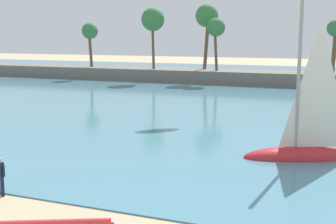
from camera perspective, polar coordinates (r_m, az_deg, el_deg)
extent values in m
cube|color=teal|center=(59.33, 13.80, 2.85)|extent=(220.00, 87.70, 0.06)
cube|color=slate|center=(63.03, 14.35, 4.00)|extent=(117.69, 6.00, 1.80)
cylinder|color=brown|center=(66.69, -1.87, 8.38)|extent=(0.71, 0.73, 7.07)
sphere|color=#38753D|center=(66.72, -1.88, 11.41)|extent=(3.33, 3.33, 3.33)
cylinder|color=brown|center=(66.80, 4.80, 8.58)|extent=(0.93, 0.68, 7.59)
sphere|color=#38753D|center=(66.85, 4.85, 11.82)|extent=(3.27, 3.27, 3.27)
cylinder|color=brown|center=(63.71, 5.94, 7.76)|extent=(0.65, 0.71, 5.90)
sphere|color=#38753D|center=(63.69, 5.98, 10.40)|extent=(2.51, 2.51, 2.51)
cylinder|color=brown|center=(72.50, -9.60, 7.73)|extent=(0.75, 0.45, 5.50)
sphere|color=#38753D|center=(72.48, -9.66, 9.89)|extent=(2.49, 2.49, 2.49)
cylinder|color=brown|center=(61.86, 19.91, 7.11)|extent=(0.70, 0.81, 5.72)
sphere|color=#38753D|center=(61.83, 20.06, 9.74)|extent=(2.14, 2.14, 2.14)
cylinder|color=red|center=(14.69, -13.69, -13.26)|extent=(3.07, 1.67, 0.24)
cylinder|color=#141E33|center=(20.41, -19.84, -8.66)|extent=(0.15, 0.15, 0.86)
cylinder|color=#141E33|center=(20.13, -19.70, -6.87)|extent=(0.09, 0.09, 0.50)
ellipsoid|color=red|center=(25.96, 16.13, -5.46)|extent=(6.47, 4.20, 1.25)
cylinder|color=gray|center=(25.11, 15.92, 4.54)|extent=(0.19, 0.19, 7.80)
pyramid|color=silver|center=(25.50, 18.14, 3.18)|extent=(2.65, 1.29, 6.63)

